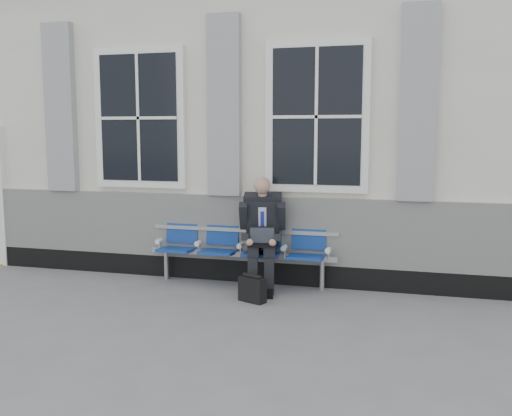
# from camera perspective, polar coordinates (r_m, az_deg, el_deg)

# --- Properties ---
(ground) EXTENTS (70.00, 70.00, 0.00)m
(ground) POSITION_cam_1_polar(r_m,az_deg,el_deg) (6.45, 0.65, -10.96)
(ground) COLOR slate
(ground) RESTS_ON ground
(station_building) EXTENTS (14.40, 4.40, 4.49)m
(station_building) POSITION_cam_1_polar(r_m,az_deg,el_deg) (9.53, 5.80, 8.56)
(station_building) COLOR silver
(station_building) RESTS_ON ground
(bench) EXTENTS (2.60, 0.47, 0.91)m
(bench) POSITION_cam_1_polar(r_m,az_deg,el_deg) (7.71, -1.44, -3.65)
(bench) COLOR #9EA0A3
(bench) RESTS_ON ground
(businessman) EXTENTS (0.64, 0.86, 1.48)m
(businessman) POSITION_cam_1_polar(r_m,az_deg,el_deg) (7.45, 0.64, -2.16)
(businessman) COLOR black
(businessman) RESTS_ON ground
(briefcase) EXTENTS (0.37, 0.26, 0.35)m
(briefcase) POSITION_cam_1_polar(r_m,az_deg,el_deg) (7.00, -0.37, -8.11)
(briefcase) COLOR black
(briefcase) RESTS_ON ground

